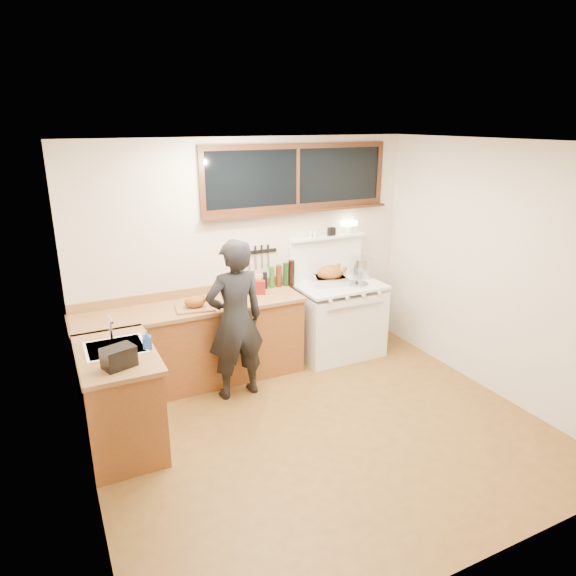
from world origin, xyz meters
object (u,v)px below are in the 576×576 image
cutting_board (195,304)px  man (235,320)px  vintage_stove (338,317)px  roast_turkey (330,276)px

cutting_board → man: bearing=-47.7°
vintage_stove → man: man is taller
man → cutting_board: (-0.31, 0.34, 0.11)m
man → cutting_board: 0.47m
man → cutting_board: size_ratio=3.88×
man → cutting_board: bearing=132.3°
cutting_board → roast_turkey: bearing=3.5°
man → roast_turkey: man is taller
vintage_stove → cutting_board: vintage_stove is taller
roast_turkey → cutting_board: bearing=-176.5°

